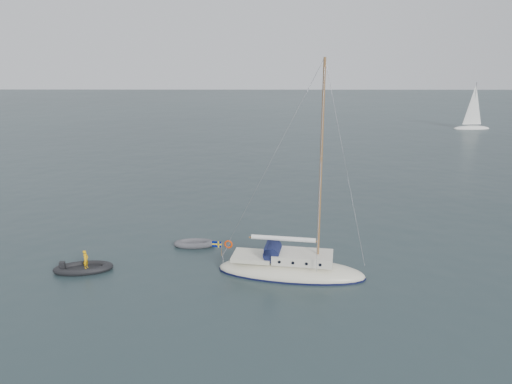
{
  "coord_description": "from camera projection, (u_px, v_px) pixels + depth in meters",
  "views": [
    {
      "loc": [
        -0.71,
        -29.32,
        13.04
      ],
      "look_at": [
        -0.92,
        0.0,
        4.75
      ],
      "focal_mm": 35.0,
      "sensor_mm": 36.0,
      "label": 1
    }
  ],
  "objects": [
    {
      "name": "dinghy",
      "position": [
        194.0,
        244.0,
        34.59
      ],
      "size": [
        2.86,
        1.29,
        0.41
      ],
      "rotation": [
        0.0,
        0.0,
        0.05
      ],
      "color": "#4F4F54",
      "rests_on": "ground"
    },
    {
      "name": "distant_yacht_b",
      "position": [
        474.0,
        108.0,
        85.91
      ],
      "size": [
        6.38,
        3.4,
        8.45
      ],
      "rotation": [
        0.0,
        0.0,
        0.09
      ],
      "color": "white",
      "rests_on": "ground"
    },
    {
      "name": "ground",
      "position": [
        270.0,
        264.0,
        31.76
      ],
      "size": [
        300.0,
        300.0,
        0.0
      ],
      "primitive_type": "plane",
      "color": "black",
      "rests_on": "ground"
    },
    {
      "name": "rib",
      "position": [
        83.0,
        268.0,
        30.66
      ],
      "size": [
        3.59,
        1.63,
        1.35
      ],
      "rotation": [
        0.0,
        0.0,
        0.2
      ],
      "color": "black",
      "rests_on": "ground"
    },
    {
      "name": "sailboat",
      "position": [
        291.0,
        259.0,
        30.0
      ],
      "size": [
        9.37,
        2.81,
        13.34
      ],
      "rotation": [
        0.0,
        0.0,
        -0.17
      ],
      "color": "beige",
      "rests_on": "ground"
    }
  ]
}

